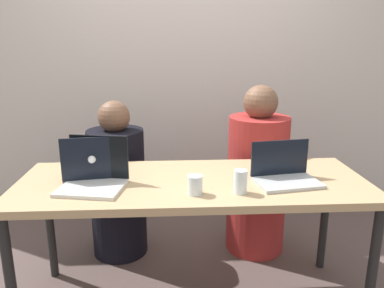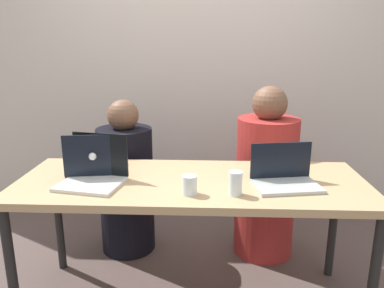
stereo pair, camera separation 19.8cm
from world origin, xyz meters
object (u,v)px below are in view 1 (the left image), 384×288
Objects in this scene: laptop_front_left at (94,176)px; laptop_front_right at (285,174)px; person_on_left at (118,188)px; laptop_back_left at (94,168)px; water_glass_right at (240,183)px; person_on_right at (257,179)px; water_glass_center at (195,186)px.

laptop_front_right is at bearing 10.91° from laptop_front_left.
laptop_back_left is (-0.05, -0.50, 0.32)m from person_on_left.
water_glass_right is (-0.26, -0.14, 0.00)m from laptop_front_right.
person_on_right is 1.17m from laptop_back_left.
person_on_left is at bearing 8.57° from person_on_right.
person_on_right is at bearing 70.81° from water_glass_right.
laptop_front_left is 3.01× the size of water_glass_right.
person_on_left is 0.72m from laptop_front_left.
water_glass_center is (0.53, -0.27, -0.01)m from laptop_back_left.
laptop_front_left reaches higher than water_glass_center.
water_glass_right is (0.22, 0.00, 0.01)m from water_glass_center.
laptop_front_right is at bearing 15.96° from water_glass_center.
person_on_right is 0.69m from laptop_front_right.
laptop_back_left is (-1.02, -0.50, 0.27)m from person_on_right.
person_on_left is at bearing 137.27° from laptop_front_right.
person_on_right is 0.95m from water_glass_center.
water_glass_right is at bearing -161.90° from laptop_front_right.
person_on_left reaches higher than laptop_front_right.
person_on_right is 3.39× the size of laptop_front_left.
person_on_right reaches higher than laptop_front_left.
person_on_left is 3.17× the size of laptop_back_left.
person_on_left is at bearing -103.36° from laptop_back_left.
person_on_left is 0.98m from person_on_right.
laptop_front_left reaches higher than water_glass_right.
person_on_left is 3.12× the size of laptop_front_left.
laptop_back_left is at bearing 34.84° from person_on_right.
laptop_back_left reaches higher than water_glass_center.
laptop_back_left is (-0.03, 0.14, -0.00)m from laptop_front_left.
laptop_front_left is at bearing 169.90° from water_glass_right.
laptop_back_left reaches higher than water_glass_right.
laptop_front_left is 0.52m from water_glass_center.
laptop_back_left is 0.60m from water_glass_center.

